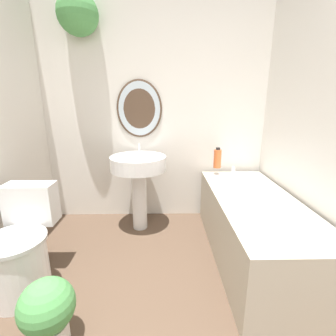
# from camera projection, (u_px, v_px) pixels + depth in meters

# --- Properties ---
(wall_back) EXTENTS (2.48, 0.38, 2.40)m
(wall_back) POSITION_uv_depth(u_px,v_px,m) (146.00, 99.00, 2.56)
(wall_back) COLOR silver
(wall_back) RESTS_ON ground_plane
(toilet) EXTENTS (0.42, 0.58, 0.72)m
(toilet) POSITION_uv_depth(u_px,v_px,m) (21.00, 252.00, 1.68)
(toilet) COLOR white
(toilet) RESTS_ON ground_plane
(pedestal_sink) EXTENTS (0.55, 0.55, 0.88)m
(pedestal_sink) POSITION_uv_depth(u_px,v_px,m) (139.00, 173.00, 2.44)
(pedestal_sink) COLOR white
(pedestal_sink) RESTS_ON ground_plane
(bathtub) EXTENTS (0.65, 1.57, 0.62)m
(bathtub) POSITION_uv_depth(u_px,v_px,m) (253.00, 227.00, 2.05)
(bathtub) COLOR #B2A893
(bathtub) RESTS_ON ground_plane
(shampoo_bottle) EXTENTS (0.08, 0.08, 0.22)m
(shampoo_bottle) POSITION_uv_depth(u_px,v_px,m) (217.00, 158.00, 2.57)
(shampoo_bottle) COLOR #DB6633
(shampoo_bottle) RESTS_ON bathtub
(potted_plant) EXTENTS (0.29, 0.29, 0.40)m
(potted_plant) POSITION_uv_depth(u_px,v_px,m) (48.00, 310.00, 1.29)
(potted_plant) COLOR silver
(potted_plant) RESTS_ON ground_plane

